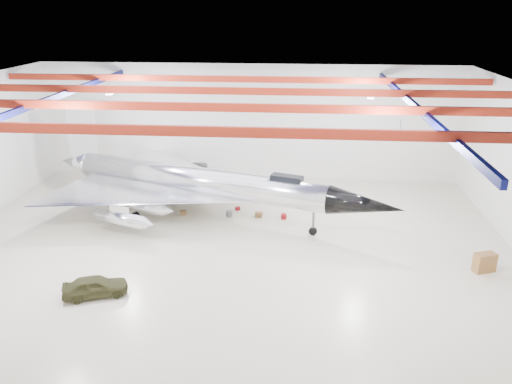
{
  "coord_description": "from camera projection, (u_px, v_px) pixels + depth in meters",
  "views": [
    {
      "loc": [
        4.75,
        -31.87,
        16.0
      ],
      "look_at": [
        1.8,
        2.0,
        3.27
      ],
      "focal_mm": 35.0,
      "sensor_mm": 36.0,
      "label": 1
    }
  ],
  "objects": [
    {
      "name": "ceiling_structure",
      "position": [
        226.0,
        100.0,
        32.11
      ],
      "size": [
        39.5,
        29.5,
        1.08
      ],
      "color": "maroon",
      "rests_on": "ceiling"
    },
    {
      "name": "floor",
      "position": [
        229.0,
        244.0,
        35.73
      ],
      "size": [
        40.0,
        40.0,
        0.0
      ],
      "primitive_type": "plane",
      "color": "beige",
      "rests_on": "ground"
    },
    {
      "name": "desk",
      "position": [
        485.0,
        262.0,
        31.82
      ],
      "size": [
        1.52,
        1.12,
        1.25
      ],
      "primitive_type": "cube",
      "rotation": [
        0.0,
        0.0,
        0.36
      ],
      "color": "brown",
      "rests_on": "floor"
    },
    {
      "name": "toolbox_red",
      "position": [
        238.0,
        208.0,
        41.58
      ],
      "size": [
        0.47,
        0.43,
        0.27
      ],
      "primitive_type": "cube",
      "rotation": [
        0.0,
        0.0,
        0.37
      ],
      "color": "maroon",
      "rests_on": "floor"
    },
    {
      "name": "oil_barrel",
      "position": [
        259.0,
        215.0,
        40.2
      ],
      "size": [
        0.61,
        0.52,
        0.38
      ],
      "primitive_type": "cube",
      "rotation": [
        0.0,
        0.0,
        -0.18
      ],
      "color": "olive",
      "rests_on": "floor"
    },
    {
      "name": "jeep",
      "position": [
        95.0,
        286.0,
        29.11
      ],
      "size": [
        3.98,
        2.65,
        1.26
      ],
      "primitive_type": "imported",
      "rotation": [
        0.0,
        0.0,
        1.92
      ],
      "color": "#333319",
      "rests_on": "floor"
    },
    {
      "name": "tool_chest",
      "position": [
        284.0,
        216.0,
        39.83
      ],
      "size": [
        0.46,
        0.46,
        0.41
      ],
      "primitive_type": "cylinder",
      "rotation": [
        0.0,
        0.0,
        -0.01
      ],
      "color": "maroon",
      "rests_on": "floor"
    },
    {
      "name": "parts_bin",
      "position": [
        294.0,
        199.0,
        43.44
      ],
      "size": [
        0.6,
        0.5,
        0.4
      ],
      "primitive_type": "cube",
      "rotation": [
        0.0,
        0.0,
        -0.07
      ],
      "color": "olive",
      "rests_on": "floor"
    },
    {
      "name": "engine_drum",
      "position": [
        229.0,
        214.0,
        40.29
      ],
      "size": [
        0.66,
        0.66,
        0.47
      ],
      "primitive_type": "cylinder",
      "rotation": [
        0.0,
        0.0,
        -0.35
      ],
      "color": "#59595B",
      "rests_on": "floor"
    },
    {
      "name": "wall_back",
      "position": [
        249.0,
        122.0,
        47.8
      ],
      "size": [
        40.0,
        0.0,
        40.0
      ],
      "primitive_type": "plane",
      "rotation": [
        1.57,
        0.0,
        0.0
      ],
      "color": "silver",
      "rests_on": "floor"
    },
    {
      "name": "jet_aircraft",
      "position": [
        197.0,
        184.0,
        39.7
      ],
      "size": [
        29.11,
        21.57,
        8.18
      ],
      "rotation": [
        0.0,
        0.0,
        -0.32
      ],
      "color": "silver",
      "rests_on": "floor"
    },
    {
      "name": "crate_ply",
      "position": [
        183.0,
        213.0,
        40.62
      ],
      "size": [
        0.6,
        0.53,
        0.36
      ],
      "primitive_type": "cube",
      "rotation": [
        0.0,
        0.0,
        0.26
      ],
      "color": "olive",
      "rests_on": "floor"
    },
    {
      "name": "ceiling",
      "position": [
        225.0,
        89.0,
        31.87
      ],
      "size": [
        40.0,
        40.0,
        0.0
      ],
      "primitive_type": "plane",
      "rotation": [
        3.14,
        0.0,
        0.0
      ],
      "color": "#0A0F38",
      "rests_on": "wall_back"
    }
  ]
}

